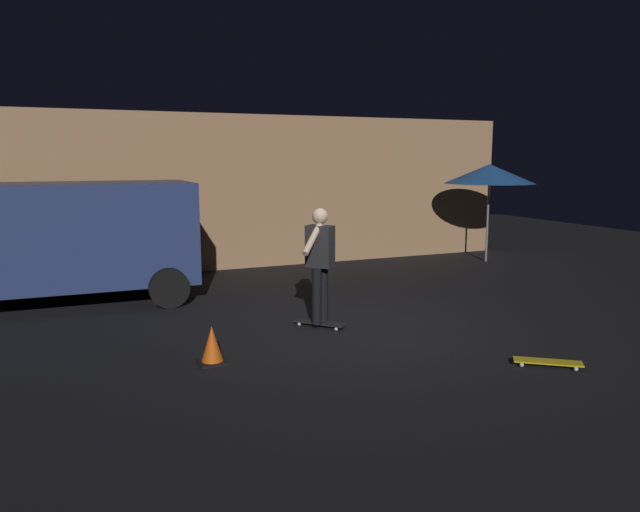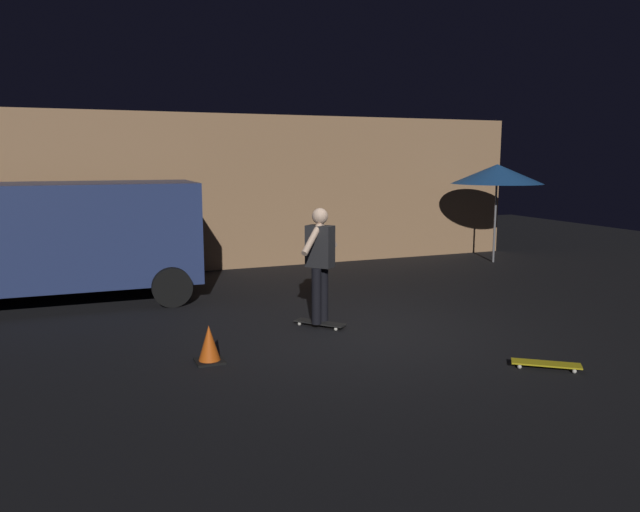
# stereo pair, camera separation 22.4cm
# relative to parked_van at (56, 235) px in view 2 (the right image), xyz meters

# --- Properties ---
(ground_plane) EXTENTS (28.00, 28.00, 0.00)m
(ground_plane) POSITION_rel_parked_van_xyz_m (4.01, -3.62, -1.16)
(ground_plane) COLOR black
(low_building) EXTENTS (13.34, 4.23, 3.39)m
(low_building) POSITION_rel_parked_van_xyz_m (3.98, 4.08, 0.53)
(low_building) COLOR #AD7F56
(low_building) RESTS_ON ground_plane
(parked_van) EXTENTS (4.66, 2.31, 2.03)m
(parked_van) POSITION_rel_parked_van_xyz_m (0.00, 0.00, 0.00)
(parked_van) COLOR navy
(parked_van) RESTS_ON ground_plane
(patio_umbrella) EXTENTS (2.10, 2.10, 2.30)m
(patio_umbrella) POSITION_rel_parked_van_xyz_m (9.47, 0.56, 0.91)
(patio_umbrella) COLOR slate
(patio_umbrella) RESTS_ON ground_plane
(skateboard_ridden) EXTENTS (0.66, 0.73, 0.07)m
(skateboard_ridden) POSITION_rel_parked_van_xyz_m (3.54, -3.11, -1.11)
(skateboard_ridden) COLOR black
(skateboard_ridden) RESTS_ON ground_plane
(skateboard_spare) EXTENTS (0.74, 0.63, 0.07)m
(skateboard_spare) POSITION_rel_parked_van_xyz_m (5.33, -5.77, -1.11)
(skateboard_spare) COLOR gold
(skateboard_spare) RESTS_ON ground_plane
(skater) EXTENTS (0.81, 0.70, 1.67)m
(skater) POSITION_rel_parked_van_xyz_m (3.54, -3.11, -0.12)
(skater) COLOR black
(skater) RESTS_ON skateboard_ridden
(traffic_cone) EXTENTS (0.34, 0.34, 0.46)m
(traffic_cone) POSITION_rel_parked_van_xyz_m (1.72, -4.06, -0.95)
(traffic_cone) COLOR black
(traffic_cone) RESTS_ON ground_plane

